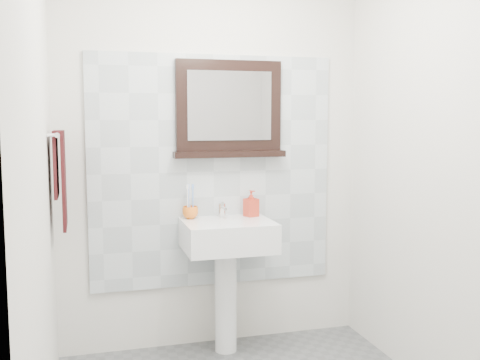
% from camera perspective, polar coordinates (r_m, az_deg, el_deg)
% --- Properties ---
extents(back_wall, '(2.00, 0.01, 2.50)m').
position_cam_1_polar(back_wall, '(3.66, -2.77, 2.45)').
color(back_wall, silver).
rests_on(back_wall, ground).
extents(front_wall, '(2.00, 0.01, 2.50)m').
position_cam_1_polar(front_wall, '(1.61, 15.28, -2.69)').
color(front_wall, silver).
rests_on(front_wall, ground).
extents(left_wall, '(0.01, 2.20, 2.50)m').
position_cam_1_polar(left_wall, '(2.48, -19.78, 0.25)').
color(left_wall, silver).
rests_on(left_wall, ground).
extents(right_wall, '(0.01, 2.20, 2.50)m').
position_cam_1_polar(right_wall, '(3.07, 20.69, 1.31)').
color(right_wall, silver).
rests_on(right_wall, ground).
extents(splashback, '(1.60, 0.02, 1.50)m').
position_cam_1_polar(splashback, '(3.66, -2.72, 0.88)').
color(splashback, silver).
rests_on(splashback, back_wall).
extents(pedestal_sink, '(0.55, 0.44, 0.96)m').
position_cam_1_polar(pedestal_sink, '(3.54, -1.29, -7.08)').
color(pedestal_sink, white).
rests_on(pedestal_sink, ground).
extents(toothbrush_cup, '(0.11, 0.11, 0.08)m').
position_cam_1_polar(toothbrush_cup, '(3.58, -5.07, -3.31)').
color(toothbrush_cup, orange).
rests_on(toothbrush_cup, pedestal_sink).
extents(toothbrushes, '(0.05, 0.04, 0.21)m').
position_cam_1_polar(toothbrushes, '(3.57, -5.14, -1.98)').
color(toothbrushes, white).
rests_on(toothbrushes, toothbrush_cup).
extents(soap_dispenser, '(0.10, 0.10, 0.17)m').
position_cam_1_polar(soap_dispenser, '(3.64, 1.14, -2.38)').
color(soap_dispenser, red).
rests_on(soap_dispenser, pedestal_sink).
extents(framed_mirror, '(0.73, 0.11, 0.62)m').
position_cam_1_polar(framed_mirror, '(3.64, -1.13, 7.00)').
color(framed_mirror, black).
rests_on(framed_mirror, back_wall).
extents(towel_bar, '(0.07, 0.40, 0.03)m').
position_cam_1_polar(towel_bar, '(3.28, -18.02, 4.45)').
color(towel_bar, silver).
rests_on(towel_bar, left_wall).
extents(hand_towel, '(0.06, 0.30, 0.55)m').
position_cam_1_polar(hand_towel, '(3.30, -17.77, 0.80)').
color(hand_towel, black).
rests_on(hand_towel, towel_bar).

